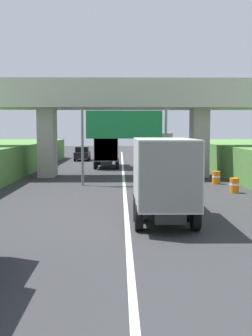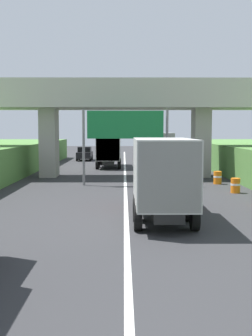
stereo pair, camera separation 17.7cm
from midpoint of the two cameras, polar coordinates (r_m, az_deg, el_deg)
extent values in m
cube|color=white|center=(28.54, 0.09, -2.54)|extent=(0.20, 92.29, 0.01)
cube|color=#ADA89E|center=(34.90, 0.02, 8.80)|extent=(40.00, 4.80, 1.10)
cube|color=#ADA89E|center=(32.78, 0.04, 10.98)|extent=(40.00, 0.36, 1.10)
cube|color=#ADA89E|center=(37.20, 0.00, 10.27)|extent=(40.00, 0.36, 1.10)
cube|color=#9F9A91|center=(35.35, -10.06, 3.32)|extent=(1.30, 2.20, 5.51)
cube|color=#9F9A91|center=(35.42, 10.08, 3.32)|extent=(1.30, 2.20, 5.51)
cylinder|color=slate|center=(29.39, -5.49, 2.74)|extent=(0.18, 0.18, 5.21)
cylinder|color=slate|center=(29.43, 5.64, 2.75)|extent=(0.18, 0.18, 5.21)
cube|color=#167238|center=(29.25, 0.08, 5.80)|extent=(5.20, 0.12, 1.90)
cube|color=white|center=(29.24, 0.08, 5.80)|extent=(4.89, 0.01, 1.67)
cube|color=black|center=(44.03, -2.14, 0.99)|extent=(1.10, 7.30, 0.36)
cube|color=silver|center=(46.55, -2.05, 2.73)|extent=(2.10, 2.10, 2.10)
cube|color=#2D3842|center=(47.56, -2.01, 3.14)|extent=(1.89, 0.06, 0.90)
cube|color=#B7B7B2|center=(42.90, -2.19, 2.87)|extent=(2.30, 5.20, 2.60)
cube|color=gray|center=(40.32, -2.32, 2.73)|extent=(2.21, 0.04, 2.50)
cylinder|color=black|center=(46.67, -3.23, 1.00)|extent=(0.30, 0.96, 0.96)
cylinder|color=black|center=(46.61, -0.85, 1.00)|extent=(0.30, 0.96, 0.96)
cylinder|color=black|center=(41.62, -3.72, 0.50)|extent=(0.30, 0.96, 0.96)
cylinder|color=black|center=(41.55, -0.78, 0.51)|extent=(0.30, 0.96, 0.96)
cylinder|color=black|center=(43.30, -3.59, 0.68)|extent=(0.30, 0.96, 0.96)
cylinder|color=black|center=(43.23, -0.76, 0.68)|extent=(0.30, 0.96, 0.96)
cube|color=black|center=(54.78, 4.98, 1.78)|extent=(1.10, 7.30, 0.36)
cube|color=gold|center=(57.32, 4.75, 3.16)|extent=(2.10, 2.10, 2.10)
cube|color=#2D3842|center=(58.32, 4.67, 3.48)|extent=(1.89, 0.06, 0.90)
cube|color=#B7B7B2|center=(53.67, 5.10, 3.29)|extent=(2.30, 5.20, 2.60)
cube|color=gray|center=(51.11, 5.37, 3.20)|extent=(2.21, 0.04, 2.50)
cylinder|color=black|center=(57.30, 3.78, 1.75)|extent=(0.30, 0.96, 0.96)
cylinder|color=black|center=(57.47, 5.71, 1.75)|extent=(0.30, 0.96, 0.96)
cylinder|color=black|center=(52.24, 4.06, 1.43)|extent=(0.30, 0.96, 0.96)
cylinder|color=black|center=(52.44, 6.39, 1.42)|extent=(0.30, 0.96, 0.96)
cylinder|color=black|center=(53.92, 3.93, 1.54)|extent=(0.30, 0.96, 0.96)
cylinder|color=black|center=(54.12, 6.19, 1.54)|extent=(0.30, 0.96, 0.96)
cube|color=black|center=(18.69, 4.91, -4.57)|extent=(1.10, 7.30, 0.36)
cube|color=red|center=(21.11, 4.30, -0.10)|extent=(2.10, 2.10, 2.10)
cube|color=#2D3842|center=(22.10, 4.09, 0.92)|extent=(1.89, 0.06, 0.90)
cube|color=#B7B7B2|center=(17.46, 5.26, -0.36)|extent=(2.30, 5.20, 2.60)
cube|color=gray|center=(14.91, 6.21, -1.29)|extent=(2.21, 0.04, 2.50)
cylinder|color=black|center=(21.22, 1.65, -3.89)|extent=(0.30, 0.96, 0.96)
cylinder|color=black|center=(21.38, 6.87, -3.86)|extent=(0.30, 0.96, 0.96)
cylinder|color=black|center=(16.23, 1.91, -6.68)|extent=(0.30, 0.96, 0.96)
cylinder|color=black|center=(16.45, 9.43, -6.59)|extent=(0.30, 0.96, 0.96)
cylinder|color=black|center=(17.88, 1.70, -5.58)|extent=(0.30, 0.96, 0.96)
cylinder|color=black|center=(18.08, 8.53, -5.52)|extent=(0.30, 0.96, 0.96)
cube|color=black|center=(53.76, -5.43, 1.76)|extent=(1.76, 4.10, 0.76)
cube|color=black|center=(53.58, -5.45, 2.49)|extent=(1.56, 1.90, 0.64)
cube|color=#2D3842|center=(52.66, -5.54, 2.45)|extent=(1.44, 0.06, 0.54)
cylinder|color=black|center=(55.13, -6.16, 1.44)|extent=(0.22, 0.64, 0.64)
cylinder|color=black|center=(54.99, -4.46, 1.44)|extent=(0.22, 0.64, 0.64)
cylinder|color=black|center=(52.61, -6.44, 1.26)|extent=(0.22, 0.64, 0.64)
cylinder|color=black|center=(52.46, -4.66, 1.26)|extent=(0.22, 0.64, 0.64)
cylinder|color=orange|center=(26.67, 14.55, -2.28)|extent=(0.56, 0.56, 0.90)
cylinder|color=white|center=(26.66, 14.55, -2.12)|extent=(0.57, 0.57, 0.12)
cylinder|color=orange|center=(30.79, 12.26, -1.26)|extent=(0.56, 0.56, 0.90)
cylinder|color=white|center=(30.79, 12.26, -1.13)|extent=(0.57, 0.57, 0.12)
camera|label=1|loc=(0.09, -89.75, 0.02)|focal=45.77mm
camera|label=2|loc=(0.09, 90.25, -0.02)|focal=45.77mm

